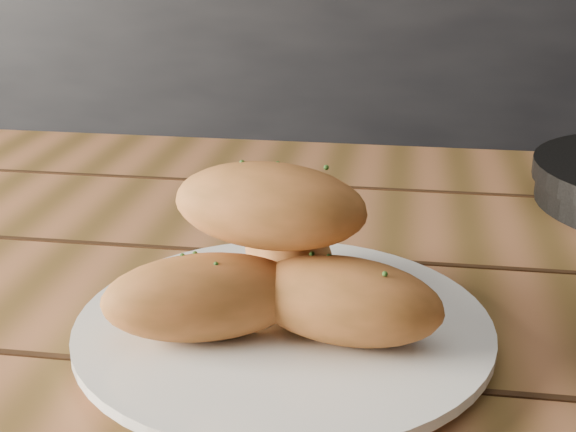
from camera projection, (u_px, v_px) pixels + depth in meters
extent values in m
cube|color=black|center=(482.00, 185.00, 1.86)|extent=(2.80, 0.60, 0.90)
cube|color=#9D613B|center=(433.00, 340.00, 0.62)|extent=(1.46, 0.97, 0.04)
cylinder|color=white|center=(284.00, 334.00, 0.58)|extent=(0.27, 0.27, 0.01)
cylinder|color=white|center=(284.00, 325.00, 0.58)|extent=(0.30, 0.30, 0.01)
ellipsoid|color=#BA6733|center=(205.00, 297.00, 0.54)|extent=(0.15, 0.10, 0.06)
ellipsoid|color=#BA6733|center=(344.00, 301.00, 0.54)|extent=(0.14, 0.09, 0.06)
ellipsoid|color=#BA6733|center=(288.00, 254.00, 0.61)|extent=(0.10, 0.14, 0.06)
ellipsoid|color=#BA6733|center=(269.00, 206.00, 0.54)|extent=(0.14, 0.08, 0.06)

